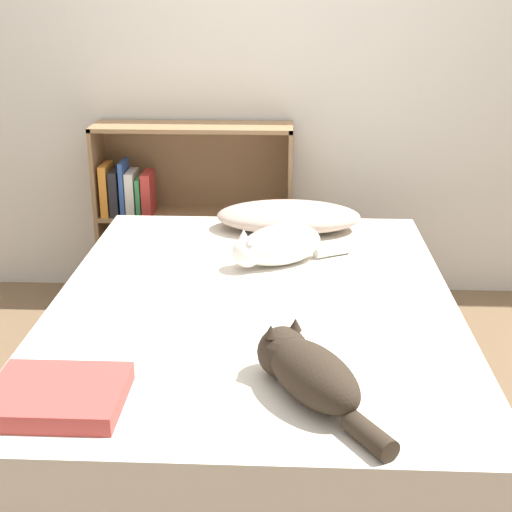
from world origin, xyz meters
The scene contains 8 objects.
ground_plane centered at (0.00, 0.00, 0.00)m, with size 8.00×8.00×0.00m, color brown.
wall_back centered at (0.00, 1.33, 1.25)m, with size 8.00×0.06×2.50m.
bed centered at (0.00, 0.00, 0.26)m, with size 1.39×1.85×0.52m.
pillow centered at (0.11, 0.73, 0.58)m, with size 0.62×0.34×0.12m.
cat_light centered at (0.07, 0.31, 0.60)m, with size 0.46×0.30×0.16m.
cat_dark centered at (0.16, -0.60, 0.59)m, with size 0.34×0.46×0.16m.
bookshelf centered at (-0.40, 1.20, 0.46)m, with size 0.96×0.26×0.89m.
blanket_fold centered at (-0.47, -0.67, 0.54)m, with size 0.34×0.27×0.05m.
Camera 1 is at (0.10, -2.20, 1.51)m, focal length 50.00 mm.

